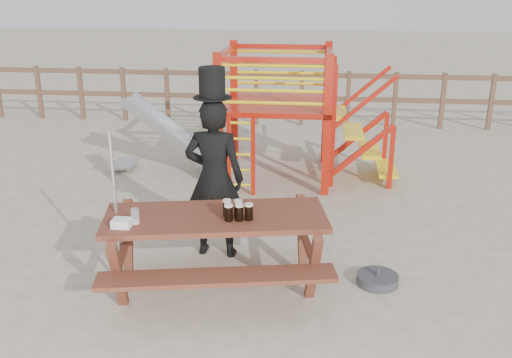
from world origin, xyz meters
name	(u,v)px	position (x,y,z in m)	size (l,w,h in m)	color
ground	(232,284)	(0.00, 0.00, 0.00)	(60.00, 60.00, 0.00)	#C2B397
back_fence	(279,91)	(0.00, 7.00, 0.74)	(15.09, 0.09, 1.20)	brown
playground_fort	(272,112)	(0.12, 3.58, 1.07)	(4.71, 1.84, 2.10)	#B31A0B
picnic_table	(216,244)	(-0.13, -0.15, 0.54)	(2.47, 1.92, 0.86)	brown
man_with_hat	(214,175)	(-0.29, 0.70, 0.99)	(0.71, 0.49, 2.21)	black
metal_pole	(116,213)	(-1.15, -0.19, 0.86)	(0.04, 0.04, 1.71)	#B2B2B7
parasol_base	(377,279)	(1.56, 0.17, 0.05)	(0.45, 0.45, 0.19)	#37363B
paper_bag	(122,223)	(-0.97, -0.53, 0.90)	(0.18, 0.14, 0.08)	white
stout_pints	(236,210)	(0.09, -0.21, 0.95)	(0.31, 0.20, 0.17)	black
empty_glasses	(135,217)	(-0.87, -0.43, 0.93)	(0.08, 0.08, 0.15)	silver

